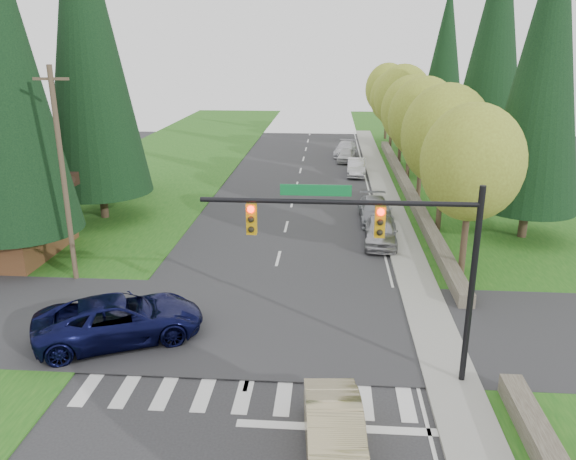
# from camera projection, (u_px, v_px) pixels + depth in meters

# --- Properties ---
(grass_east) EXTENTS (14.00, 110.00, 0.06)m
(grass_east) POSITION_uv_depth(u_px,v_px,m) (504.00, 236.00, 33.13)
(grass_east) COLOR #1B5416
(grass_east) RESTS_ON ground
(grass_west) EXTENTS (14.00, 110.00, 0.06)m
(grass_west) POSITION_uv_depth(u_px,v_px,m) (77.00, 226.00, 34.98)
(grass_west) COLOR #1B5416
(grass_west) RESTS_ON ground
(cross_street) EXTENTS (120.00, 8.00, 0.10)m
(cross_street) POSITION_uv_depth(u_px,v_px,m) (261.00, 325.00, 22.70)
(cross_street) COLOR #28282B
(cross_street) RESTS_ON ground
(sidewalk_east) EXTENTS (1.80, 80.00, 0.13)m
(sidewalk_east) POSITION_uv_depth(u_px,v_px,m) (396.00, 223.00, 35.44)
(sidewalk_east) COLOR gray
(sidewalk_east) RESTS_ON ground
(curb_east) EXTENTS (0.20, 80.00, 0.13)m
(curb_east) POSITION_uv_depth(u_px,v_px,m) (383.00, 223.00, 35.50)
(curb_east) COLOR gray
(curb_east) RESTS_ON ground
(stone_wall_north) EXTENTS (0.70, 40.00, 0.70)m
(stone_wall_north) POSITION_uv_depth(u_px,v_px,m) (408.00, 189.00, 42.81)
(stone_wall_north) COLOR #4C4438
(stone_wall_north) RESTS_ON ground
(traffic_signal) EXTENTS (8.70, 0.37, 6.80)m
(traffic_signal) POSITION_uv_depth(u_px,v_px,m) (384.00, 241.00, 17.51)
(traffic_signal) COLOR black
(traffic_signal) RESTS_ON ground
(utility_pole) EXTENTS (1.60, 0.24, 10.00)m
(utility_pole) POSITION_uv_depth(u_px,v_px,m) (63.00, 175.00, 25.55)
(utility_pole) COLOR #473828
(utility_pole) RESTS_ON ground
(decid_tree_0) EXTENTS (4.80, 4.80, 8.37)m
(decid_tree_0) POSITION_uv_depth(u_px,v_px,m) (472.00, 163.00, 25.97)
(decid_tree_0) COLOR #38281C
(decid_tree_0) RESTS_ON ground
(decid_tree_1) EXTENTS (5.20, 5.20, 8.80)m
(decid_tree_1) POSITION_uv_depth(u_px,v_px,m) (446.00, 135.00, 32.53)
(decid_tree_1) COLOR #38281C
(decid_tree_1) RESTS_ON ground
(decid_tree_2) EXTENTS (5.00, 5.00, 8.82)m
(decid_tree_2) POSITION_uv_depth(u_px,v_px,m) (424.00, 118.00, 39.13)
(decid_tree_2) COLOR #38281C
(decid_tree_2) RESTS_ON ground
(decid_tree_3) EXTENTS (5.00, 5.00, 8.55)m
(decid_tree_3) POSITION_uv_depth(u_px,v_px,m) (412.00, 111.00, 45.83)
(decid_tree_3) COLOR #38281C
(decid_tree_3) RESTS_ON ground
(decid_tree_4) EXTENTS (5.40, 5.40, 9.18)m
(decid_tree_4) POSITION_uv_depth(u_px,v_px,m) (403.00, 98.00, 52.33)
(decid_tree_4) COLOR #38281C
(decid_tree_4) RESTS_ON ground
(decid_tree_5) EXTENTS (4.80, 4.80, 8.30)m
(decid_tree_5) POSITION_uv_depth(u_px,v_px,m) (393.00, 97.00, 59.13)
(decid_tree_5) COLOR #38281C
(decid_tree_5) RESTS_ON ground
(decid_tree_6) EXTENTS (5.20, 5.20, 8.86)m
(decid_tree_6) POSITION_uv_depth(u_px,v_px,m) (388.00, 89.00, 65.65)
(decid_tree_6) COLOR #38281C
(decid_tree_6) RESTS_ON ground
(conifer_w_c) EXTENTS (6.46, 6.46, 20.80)m
(conifer_w_c) POSITION_uv_depth(u_px,v_px,m) (86.00, 36.00, 33.26)
(conifer_w_c) COLOR #38281C
(conifer_w_c) RESTS_ON ground
(conifer_w_e) EXTENTS (5.78, 5.78, 18.80)m
(conifer_w_e) POSITION_uv_depth(u_px,v_px,m) (95.00, 52.00, 39.40)
(conifer_w_e) COLOR #38281C
(conifer_w_e) RESTS_ON ground
(conifer_e_a) EXTENTS (5.44, 5.44, 17.80)m
(conifer_e_a) POSITION_uv_depth(u_px,v_px,m) (545.00, 65.00, 29.99)
(conifer_e_a) COLOR #38281C
(conifer_e_a) RESTS_ON ground
(conifer_e_b) EXTENTS (6.12, 6.12, 19.80)m
(conifer_e_b) POSITION_uv_depth(u_px,v_px,m) (495.00, 45.00, 42.86)
(conifer_e_b) COLOR #38281C
(conifer_e_b) RESTS_ON ground
(conifer_e_c) EXTENTS (5.10, 5.10, 16.80)m
(conifer_e_c) POSITION_uv_depth(u_px,v_px,m) (445.00, 61.00, 56.66)
(conifer_e_c) COLOR #38281C
(conifer_e_c) RESTS_ON ground
(sedan_champagne) EXTENTS (1.92, 4.58, 1.47)m
(sedan_champagne) POSITION_uv_depth(u_px,v_px,m) (335.00, 433.00, 15.27)
(sedan_champagne) COLOR tan
(sedan_champagne) RESTS_ON ground
(suv_navy) EXTENTS (6.87, 5.19, 1.73)m
(suv_navy) POSITION_uv_depth(u_px,v_px,m) (120.00, 319.00, 21.36)
(suv_navy) COLOR #0A0C34
(suv_navy) RESTS_ON ground
(parked_car_a) EXTENTS (2.13, 4.63, 1.54)m
(parked_car_a) POSITION_uv_depth(u_px,v_px,m) (381.00, 231.00, 31.70)
(parked_car_a) COLOR #9E9DA1
(parked_car_a) RESTS_ON ground
(parked_car_b) EXTENTS (2.09, 4.98, 1.44)m
(parked_car_b) POSITION_uv_depth(u_px,v_px,m) (375.00, 210.00, 35.93)
(parked_car_b) COLOR gray
(parked_car_b) RESTS_ON ground
(parked_car_c) EXTENTS (1.72, 4.41, 1.43)m
(parked_car_c) POSITION_uv_depth(u_px,v_px,m) (357.00, 167.00, 48.53)
(parked_car_c) COLOR #B4B3B8
(parked_car_c) RESTS_ON ground
(parked_car_d) EXTENTS (1.98, 3.94, 1.29)m
(parked_car_d) POSITION_uv_depth(u_px,v_px,m) (346.00, 155.00, 54.28)
(parked_car_d) COLOR silver
(parked_car_d) RESTS_ON ground
(parked_car_e) EXTENTS (2.64, 5.11, 1.42)m
(parked_car_e) POSITION_uv_depth(u_px,v_px,m) (346.00, 149.00, 57.08)
(parked_car_e) COLOR #BBBCC1
(parked_car_e) RESTS_ON ground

